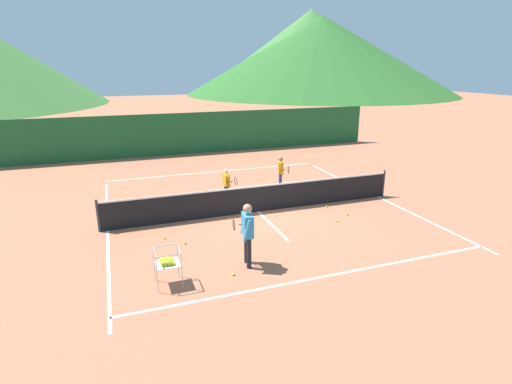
{
  "coord_description": "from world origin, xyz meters",
  "views": [
    {
      "loc": [
        -4.61,
        -12.55,
        4.97
      ],
      "look_at": [
        -0.25,
        -0.5,
        0.91
      ],
      "focal_mm": 28.22,
      "sensor_mm": 36.0,
      "label": 1
    }
  ],
  "objects_px": {
    "tennis_ball_2": "(337,221)",
    "tennis_ball_1": "(326,207)",
    "tennis_ball_6": "(165,238)",
    "student_1": "(281,170)",
    "tennis_ball_4": "(347,214)",
    "tennis_net": "(258,198)",
    "instructor": "(247,229)",
    "ball_cart": "(167,262)",
    "tennis_ball_0": "(185,243)",
    "student_0": "(227,182)",
    "tennis_ball_3": "(233,274)",
    "tennis_ball_5": "(276,215)"
  },
  "relations": [
    {
      "from": "tennis_ball_2",
      "to": "tennis_ball_1",
      "type": "bearing_deg",
      "value": 75.18
    },
    {
      "from": "tennis_ball_1",
      "to": "tennis_ball_6",
      "type": "distance_m",
      "value": 5.99
    },
    {
      "from": "student_1",
      "to": "tennis_ball_1",
      "type": "xyz_separation_m",
      "value": [
        0.65,
        -2.74,
        -0.79
      ]
    },
    {
      "from": "tennis_ball_4",
      "to": "tennis_net",
      "type": "bearing_deg",
      "value": 153.72
    },
    {
      "from": "instructor",
      "to": "tennis_ball_6",
      "type": "height_order",
      "value": "instructor"
    },
    {
      "from": "ball_cart",
      "to": "tennis_ball_4",
      "type": "xyz_separation_m",
      "value": [
        6.48,
        2.56,
        -0.56
      ]
    },
    {
      "from": "student_1",
      "to": "tennis_ball_0",
      "type": "relative_size",
      "value": 20.13
    },
    {
      "from": "instructor",
      "to": "student_0",
      "type": "distance_m",
      "value": 5.18
    },
    {
      "from": "tennis_net",
      "to": "student_0",
      "type": "xyz_separation_m",
      "value": [
        -0.72,
        1.46,
        0.27
      ]
    },
    {
      "from": "student_0",
      "to": "tennis_ball_3",
      "type": "relative_size",
      "value": 18.81
    },
    {
      "from": "ball_cart",
      "to": "tennis_ball_2",
      "type": "bearing_deg",
      "value": 20.19
    },
    {
      "from": "tennis_ball_0",
      "to": "tennis_ball_2",
      "type": "height_order",
      "value": "same"
    },
    {
      "from": "tennis_ball_1",
      "to": "tennis_ball_5",
      "type": "xyz_separation_m",
      "value": [
        -2.07,
        -0.19,
        0.0
      ]
    },
    {
      "from": "tennis_ball_5",
      "to": "tennis_ball_1",
      "type": "bearing_deg",
      "value": 5.14
    },
    {
      "from": "student_0",
      "to": "tennis_ball_3",
      "type": "bearing_deg",
      "value": -104.42
    },
    {
      "from": "student_1",
      "to": "tennis_ball_4",
      "type": "xyz_separation_m",
      "value": [
        0.93,
        -3.68,
        -0.79
      ]
    },
    {
      "from": "tennis_ball_3",
      "to": "tennis_ball_0",
      "type": "bearing_deg",
      "value": 109.47
    },
    {
      "from": "student_0",
      "to": "tennis_ball_1",
      "type": "distance_m",
      "value": 3.81
    },
    {
      "from": "tennis_net",
      "to": "ball_cart",
      "type": "distance_m",
      "value": 5.4
    },
    {
      "from": "student_1",
      "to": "tennis_ball_5",
      "type": "xyz_separation_m",
      "value": [
        -1.42,
        -2.93,
        -0.79
      ]
    },
    {
      "from": "ball_cart",
      "to": "tennis_ball_4",
      "type": "bearing_deg",
      "value": 21.53
    },
    {
      "from": "instructor",
      "to": "tennis_net",
      "type": "bearing_deg",
      "value": 65.9
    },
    {
      "from": "tennis_net",
      "to": "tennis_ball_1",
      "type": "xyz_separation_m",
      "value": [
        2.51,
        -0.43,
        -0.47
      ]
    },
    {
      "from": "instructor",
      "to": "tennis_ball_5",
      "type": "height_order",
      "value": "instructor"
    },
    {
      "from": "ball_cart",
      "to": "tennis_ball_5",
      "type": "xyz_separation_m",
      "value": [
        4.14,
        3.31,
        -0.56
      ]
    },
    {
      "from": "student_0",
      "to": "student_1",
      "type": "distance_m",
      "value": 2.71
    },
    {
      "from": "tennis_net",
      "to": "instructor",
      "type": "xyz_separation_m",
      "value": [
        -1.63,
        -3.64,
        0.51
      ]
    },
    {
      "from": "tennis_net",
      "to": "tennis_ball_0",
      "type": "xyz_separation_m",
      "value": [
        -2.92,
        -1.8,
        -0.47
      ]
    },
    {
      "from": "tennis_ball_3",
      "to": "instructor",
      "type": "bearing_deg",
      "value": 38.92
    },
    {
      "from": "tennis_ball_2",
      "to": "tennis_ball_5",
      "type": "distance_m",
      "value": 2.07
    },
    {
      "from": "student_1",
      "to": "student_0",
      "type": "bearing_deg",
      "value": -161.71
    },
    {
      "from": "student_0",
      "to": "instructor",
      "type": "bearing_deg",
      "value": -100.14
    },
    {
      "from": "tennis_net",
      "to": "tennis_ball_5",
      "type": "bearing_deg",
      "value": -54.86
    },
    {
      "from": "ball_cart",
      "to": "tennis_ball_5",
      "type": "distance_m",
      "value": 5.33
    },
    {
      "from": "tennis_net",
      "to": "student_1",
      "type": "height_order",
      "value": "student_1"
    },
    {
      "from": "tennis_net",
      "to": "ball_cart",
      "type": "height_order",
      "value": "tennis_net"
    },
    {
      "from": "ball_cart",
      "to": "tennis_ball_6",
      "type": "height_order",
      "value": "ball_cart"
    },
    {
      "from": "student_0",
      "to": "tennis_ball_0",
      "type": "bearing_deg",
      "value": -124.11
    },
    {
      "from": "tennis_ball_1",
      "to": "tennis_ball_3",
      "type": "relative_size",
      "value": 1.0
    },
    {
      "from": "tennis_net",
      "to": "tennis_ball_4",
      "type": "height_order",
      "value": "tennis_net"
    },
    {
      "from": "tennis_ball_0",
      "to": "tennis_ball_5",
      "type": "bearing_deg",
      "value": 19.38
    },
    {
      "from": "instructor",
      "to": "tennis_ball_6",
      "type": "relative_size",
      "value": 24.67
    },
    {
      "from": "tennis_net",
      "to": "tennis_ball_1",
      "type": "height_order",
      "value": "tennis_net"
    },
    {
      "from": "ball_cart",
      "to": "tennis_ball_2",
      "type": "xyz_separation_m",
      "value": [
        5.85,
        2.15,
        -0.56
      ]
    },
    {
      "from": "student_0",
      "to": "tennis_ball_6",
      "type": "bearing_deg",
      "value": -135.07
    },
    {
      "from": "tennis_ball_0",
      "to": "tennis_ball_5",
      "type": "xyz_separation_m",
      "value": [
        3.36,
        1.18,
        0.0
      ]
    },
    {
      "from": "student_0",
      "to": "tennis_ball_6",
      "type": "xyz_separation_m",
      "value": [
        -2.71,
        -2.71,
        -0.74
      ]
    },
    {
      "from": "tennis_ball_3",
      "to": "tennis_ball_5",
      "type": "bearing_deg",
      "value": 53.15
    },
    {
      "from": "tennis_ball_1",
      "to": "ball_cart",
      "type": "bearing_deg",
      "value": -150.59
    },
    {
      "from": "ball_cart",
      "to": "tennis_ball_3",
      "type": "distance_m",
      "value": 1.67
    }
  ]
}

